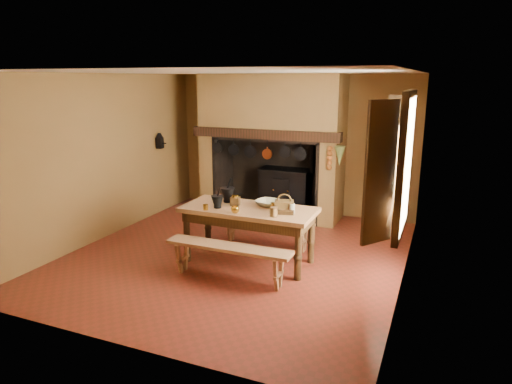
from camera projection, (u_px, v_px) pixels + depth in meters
floor at (237, 255)px, 7.22m from camera, size 5.50×5.50×0.00m
ceiling at (235, 72)px, 6.54m from camera, size 5.50×5.50×0.00m
back_wall at (293, 144)px, 9.34m from camera, size 5.00×0.02×2.80m
wall_left at (104, 157)px, 7.81m from camera, size 0.02×5.50×2.80m
wall_right at (410, 182)px, 5.94m from camera, size 0.02×5.50×2.80m
wall_front at (116, 218)px, 4.42m from camera, size 5.00×0.02×2.80m
chimney_breast at (272, 125)px, 8.96m from camera, size 2.95×0.96×2.80m
iron_range at (286, 191)px, 9.31m from camera, size 1.12×0.55×1.60m
hearth_pans at (236, 207)px, 9.57m from camera, size 0.51×0.62×0.20m
hanging_pans at (260, 152)px, 8.63m from camera, size 1.92×0.29×0.27m
onion_string at (330, 158)px, 8.12m from camera, size 0.12×0.10×0.46m
herb_bunch at (340, 156)px, 8.04m from camera, size 0.20×0.20×0.35m
window at (396, 164)px, 5.57m from camera, size 0.39×1.75×1.76m
wall_coffee_mill at (160, 140)px, 9.14m from camera, size 0.23×0.16×0.31m
work_table at (249, 216)px, 6.77m from camera, size 1.97×0.88×0.85m
bench_front at (228, 254)px, 6.22m from camera, size 1.80×0.31×0.51m
bench_back at (266, 227)px, 7.51m from camera, size 1.59×0.28×0.45m
mortar_large at (228, 194)px, 7.01m from camera, size 0.23×0.23×0.39m
mortar_small at (217, 201)px, 6.70m from camera, size 0.19×0.19×0.32m
coffee_grinder at (235, 201)px, 6.84m from camera, size 0.19×0.16×0.20m
brass_mug_a at (206, 207)px, 6.61m from camera, size 0.10×0.10×0.08m
brass_mug_b at (273, 206)px, 6.66m from camera, size 0.11×0.11×0.09m
mixing_bowl at (268, 203)px, 6.82m from camera, size 0.42×0.42×0.09m
stoneware_crock at (274, 212)px, 6.29m from camera, size 0.13×0.13×0.13m
glass_jar at (292, 208)px, 6.45m from camera, size 0.10×0.10×0.14m
wicker_basket at (284, 205)px, 6.54m from camera, size 0.32×0.27×0.26m
wooden_tray at (283, 211)px, 6.48m from camera, size 0.36×0.30×0.05m
brass_cup at (235, 210)px, 6.46m from camera, size 0.16×0.16×0.09m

